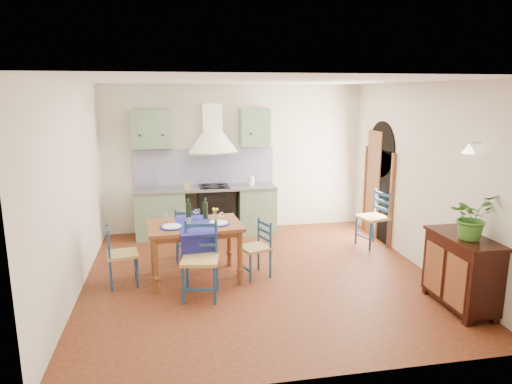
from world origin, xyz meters
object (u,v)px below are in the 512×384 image
Objects in this scene: dining_table at (195,230)px; potted_plant at (471,217)px; sideboard at (461,269)px; chair_near at (200,259)px.

potted_plant is (3.18, -1.60, 0.48)m from dining_table.
potted_plant reaches higher than sideboard.
potted_plant reaches higher than dining_table.
sideboard is 1.92× the size of potted_plant.
sideboard is 0.71m from potted_plant.
sideboard is (3.19, -1.50, -0.22)m from dining_table.
chair_near is 1.82× the size of potted_plant.
chair_near is at bearing 162.32° from potted_plant.
potted_plant is (-0.01, -0.10, 0.70)m from sideboard.
sideboard is (3.15, -0.90, -0.01)m from chair_near.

